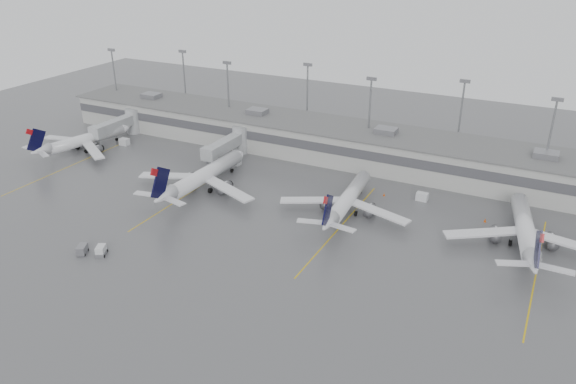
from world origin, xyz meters
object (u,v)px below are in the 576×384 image
at_px(jet_mid_right, 347,199).
at_px(jet_far_left, 82,140).
at_px(baggage_tug, 101,251).
at_px(jet_far_right, 526,230).
at_px(jet_mid_left, 202,176).

bearing_deg(jet_mid_right, jet_far_left, 173.82).
height_order(jet_mid_right, baggage_tug, jet_mid_right).
bearing_deg(jet_far_right, jet_mid_left, 174.07).
relative_size(jet_far_left, jet_mid_right, 0.95).
distance_m(jet_far_right, baggage_tug, 75.00).
bearing_deg(jet_mid_left, jet_far_left, 172.78).
relative_size(jet_mid_right, jet_far_right, 0.95).
distance_m(jet_far_left, jet_mid_right, 73.79).
relative_size(jet_mid_left, jet_far_right, 1.05).
bearing_deg(jet_far_left, baggage_tug, -28.70).
xyz_separation_m(jet_mid_left, baggage_tug, (-0.22, -30.74, -2.65)).
distance_m(jet_far_left, baggage_tug, 55.64).
bearing_deg(baggage_tug, jet_far_left, 111.61).
relative_size(jet_mid_left, baggage_tug, 10.77).
xyz_separation_m(jet_far_left, jet_far_right, (106.84, -0.54, 0.27)).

